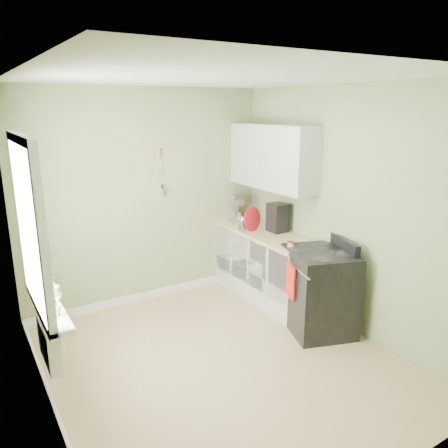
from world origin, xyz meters
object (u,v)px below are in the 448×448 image
kettle (243,224)px  coffee_maker (277,218)px  stand_mixer (238,211)px  stove (319,290)px

kettle → coffee_maker: coffee_maker is taller
stand_mixer → coffee_maker: 0.69m
stove → stand_mixer: bearing=91.1°
stove → stand_mixer: stand_mixer is taller
stand_mixer → kettle: stand_mixer is taller
coffee_maker → stove: bearing=-98.1°
stove → kettle: (-0.23, 1.20, 0.53)m
stove → coffee_maker: 1.13m
stand_mixer → coffee_maker: bearing=-76.0°
kettle → coffee_maker: 0.45m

